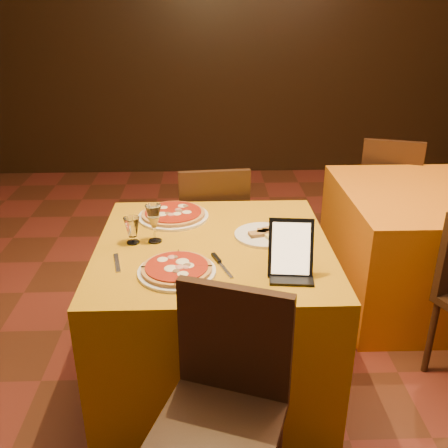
{
  "coord_description": "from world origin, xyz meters",
  "views": [
    {
      "loc": [
        -0.25,
        -2.06,
        1.79
      ],
      "look_at": [
        -0.17,
        0.04,
        0.86
      ],
      "focal_mm": 40.0,
      "sensor_mm": 36.0,
      "label": 1
    }
  ],
  "objects_px": {
    "water_glass": "(132,230)",
    "pizza_far": "(173,215)",
    "side_table": "(426,247)",
    "chair_main_near": "(218,428)",
    "chair_main_far": "(212,229)",
    "chair_side_far": "(386,192)",
    "pizza_near": "(177,270)",
    "main_table": "(214,310)",
    "wine_glass": "(154,223)",
    "tablet": "(291,248)"
  },
  "relations": [
    {
      "from": "side_table",
      "to": "chair_main_near",
      "type": "bearing_deg",
      "value": -132.05
    },
    {
      "from": "chair_side_far",
      "to": "pizza_far",
      "type": "relative_size",
      "value": 2.44
    },
    {
      "from": "wine_glass",
      "to": "tablet",
      "type": "xyz_separation_m",
      "value": [
        0.59,
        -0.33,
        0.03
      ]
    },
    {
      "from": "chair_main_near",
      "to": "wine_glass",
      "type": "height_order",
      "value": "wine_glass"
    },
    {
      "from": "side_table",
      "to": "pizza_near",
      "type": "distance_m",
      "value": 1.83
    },
    {
      "from": "side_table",
      "to": "wine_glass",
      "type": "height_order",
      "value": "wine_glass"
    },
    {
      "from": "pizza_far",
      "to": "chair_main_near",
      "type": "bearing_deg",
      "value": -79.89
    },
    {
      "from": "pizza_near",
      "to": "water_glass",
      "type": "relative_size",
      "value": 2.55
    },
    {
      "from": "main_table",
      "to": "chair_main_far",
      "type": "distance_m",
      "value": 0.82
    },
    {
      "from": "pizza_near",
      "to": "chair_main_near",
      "type": "bearing_deg",
      "value": -74.29
    },
    {
      "from": "main_table",
      "to": "water_glass",
      "type": "xyz_separation_m",
      "value": [
        -0.38,
        0.02,
        0.44
      ]
    },
    {
      "from": "main_table",
      "to": "tablet",
      "type": "relative_size",
      "value": 4.51
    },
    {
      "from": "pizza_near",
      "to": "chair_side_far",
      "type": "bearing_deg",
      "value": 48.68
    },
    {
      "from": "chair_main_far",
      "to": "chair_side_far",
      "type": "relative_size",
      "value": 1.0
    },
    {
      "from": "side_table",
      "to": "tablet",
      "type": "xyz_separation_m",
      "value": [
        -1.04,
        -0.96,
        0.49
      ]
    },
    {
      "from": "pizza_near",
      "to": "wine_glass",
      "type": "distance_m",
      "value": 0.34
    },
    {
      "from": "side_table",
      "to": "chair_main_near",
      "type": "height_order",
      "value": "chair_main_near"
    },
    {
      "from": "main_table",
      "to": "chair_main_near",
      "type": "distance_m",
      "value": 0.84
    },
    {
      "from": "side_table",
      "to": "wine_glass",
      "type": "bearing_deg",
      "value": -158.87
    },
    {
      "from": "side_table",
      "to": "pizza_near",
      "type": "bearing_deg",
      "value": -148.15
    },
    {
      "from": "main_table",
      "to": "side_table",
      "type": "xyz_separation_m",
      "value": [
        1.36,
        0.67,
        0.0
      ]
    },
    {
      "from": "wine_glass",
      "to": "tablet",
      "type": "height_order",
      "value": "tablet"
    },
    {
      "from": "side_table",
      "to": "water_glass",
      "type": "xyz_separation_m",
      "value": [
        -1.74,
        -0.64,
        0.44
      ]
    },
    {
      "from": "chair_main_near",
      "to": "pizza_far",
      "type": "xyz_separation_m",
      "value": [
        -0.21,
        1.16,
        0.31
      ]
    },
    {
      "from": "water_glass",
      "to": "pizza_far",
      "type": "bearing_deg",
      "value": 59.97
    },
    {
      "from": "water_glass",
      "to": "chair_main_near",
      "type": "bearing_deg",
      "value": -66.15
    },
    {
      "from": "chair_main_near",
      "to": "pizza_far",
      "type": "height_order",
      "value": "chair_main_near"
    },
    {
      "from": "pizza_far",
      "to": "wine_glass",
      "type": "relative_size",
      "value": 1.96
    },
    {
      "from": "main_table",
      "to": "side_table",
      "type": "relative_size",
      "value": 1.0
    },
    {
      "from": "water_glass",
      "to": "tablet",
      "type": "height_order",
      "value": "tablet"
    },
    {
      "from": "chair_main_far",
      "to": "chair_side_far",
      "type": "distance_m",
      "value": 1.5
    },
    {
      "from": "chair_main_near",
      "to": "pizza_near",
      "type": "relative_size",
      "value": 2.74
    },
    {
      "from": "pizza_far",
      "to": "tablet",
      "type": "distance_m",
      "value": 0.81
    },
    {
      "from": "pizza_far",
      "to": "main_table",
      "type": "bearing_deg",
      "value": -57.24
    },
    {
      "from": "side_table",
      "to": "wine_glass",
      "type": "distance_m",
      "value": 1.81
    },
    {
      "from": "chair_main_far",
      "to": "wine_glass",
      "type": "height_order",
      "value": "wine_glass"
    },
    {
      "from": "side_table",
      "to": "pizza_far",
      "type": "xyz_separation_m",
      "value": [
        -1.56,
        -0.34,
        0.39
      ]
    },
    {
      "from": "pizza_near",
      "to": "wine_glass",
      "type": "relative_size",
      "value": 1.74
    },
    {
      "from": "chair_main_near",
      "to": "pizza_far",
      "type": "relative_size",
      "value": 2.44
    },
    {
      "from": "side_table",
      "to": "chair_main_near",
      "type": "xyz_separation_m",
      "value": [
        -1.36,
        -1.5,
        0.08
      ]
    },
    {
      "from": "side_table",
      "to": "chair_main_far",
      "type": "height_order",
      "value": "chair_main_far"
    },
    {
      "from": "pizza_far",
      "to": "wine_glass",
      "type": "height_order",
      "value": "wine_glass"
    },
    {
      "from": "main_table",
      "to": "chair_main_near",
      "type": "relative_size",
      "value": 1.21
    },
    {
      "from": "main_table",
      "to": "wine_glass",
      "type": "distance_m",
      "value": 0.55
    },
    {
      "from": "side_table",
      "to": "water_glass",
      "type": "height_order",
      "value": "water_glass"
    },
    {
      "from": "side_table",
      "to": "pizza_far",
      "type": "relative_size",
      "value": 2.95
    },
    {
      "from": "pizza_near",
      "to": "chair_main_far",
      "type": "bearing_deg",
      "value": 81.73
    },
    {
      "from": "side_table",
      "to": "pizza_far",
      "type": "distance_m",
      "value": 1.65
    },
    {
      "from": "pizza_near",
      "to": "wine_glass",
      "type": "height_order",
      "value": "wine_glass"
    },
    {
      "from": "side_table",
      "to": "tablet",
      "type": "bearing_deg",
      "value": -137.37
    }
  ]
}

